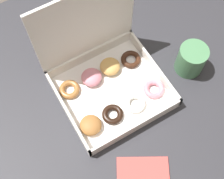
% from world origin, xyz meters
% --- Properties ---
extents(ground_plane, '(8.00, 8.00, 0.00)m').
position_xyz_m(ground_plane, '(0.00, 0.00, 0.00)').
color(ground_plane, '#564C44').
extents(dining_table, '(1.24, 1.03, 0.70)m').
position_xyz_m(dining_table, '(0.00, 0.00, 0.62)').
color(dining_table, '#2D2D33').
rests_on(dining_table, ground_plane).
extents(donut_box, '(0.33, 0.31, 0.33)m').
position_xyz_m(donut_box, '(0.05, 0.03, 0.77)').
color(donut_box, white).
rests_on(donut_box, dining_table).
extents(coffee_mug, '(0.09, 0.09, 0.10)m').
position_xyz_m(coffee_mug, '(0.32, -0.07, 0.76)').
color(coffee_mug, '#4C8456').
rests_on(coffee_mug, dining_table).
extents(paper_napkin, '(0.18, 0.16, 0.01)m').
position_xyz_m(paper_napkin, '(-0.00, -0.29, 0.70)').
color(paper_napkin, '#CC4C47').
rests_on(paper_napkin, dining_table).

